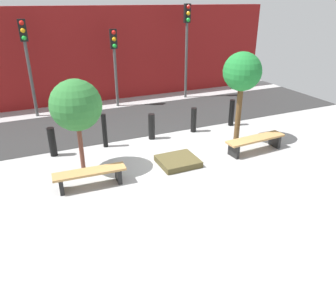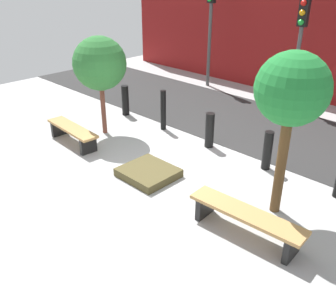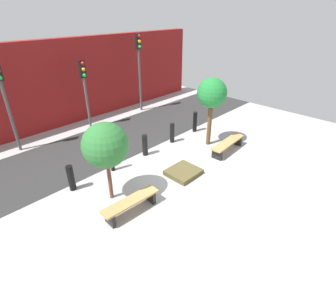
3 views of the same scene
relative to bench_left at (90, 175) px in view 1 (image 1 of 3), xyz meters
name	(u,v)px [view 1 (image 1 of 3)]	position (x,y,z in m)	size (l,w,h in m)	color
ground_plane	(178,164)	(2.54, 0.21, -0.32)	(18.00, 18.00, 0.00)	#A3A3A3
road_strip	(133,120)	(2.54, 4.26, -0.31)	(18.00, 3.55, 0.01)	#2C2C2C
building_facade	(107,54)	(2.54, 7.64, 1.71)	(16.20, 0.50, 4.07)	maroon
bench_left	(90,175)	(0.00, 0.00, 0.00)	(1.80, 0.51, 0.44)	black
bench_right	(255,141)	(5.08, 0.00, 0.01)	(2.00, 0.54, 0.46)	black
planter_bed	(178,161)	(2.54, 0.20, -0.23)	(1.09, 1.00, 0.17)	#4E4527
tree_behind_left_bench	(76,106)	(0.00, 0.98, 1.52)	(1.33, 1.33, 2.52)	brown
tree_behind_right_bench	(242,73)	(5.08, 0.98, 1.92)	(1.20, 1.20, 2.88)	#533A1F
bollard_far_left	(52,142)	(-0.64, 2.24, 0.12)	(0.21, 0.21, 0.89)	black
bollard_left	(105,131)	(0.95, 2.24, 0.22)	(0.15, 0.15, 1.09)	black
bollard_center	(152,127)	(2.54, 2.24, 0.12)	(0.22, 0.22, 0.87)	black
bollard_right	(194,120)	(4.13, 2.24, 0.12)	(0.20, 0.20, 0.88)	black
bollard_far_right	(232,113)	(5.71, 2.24, 0.17)	(0.19, 0.19, 0.97)	black
traffic_light_west	(26,51)	(-0.82, 6.32, 2.21)	(0.28, 0.27, 3.67)	#4C4C4C
traffic_light_mid_west	(114,54)	(2.54, 6.32, 1.92)	(0.28, 0.27, 3.22)	#535353
traffic_light_mid_east	(187,35)	(5.89, 6.32, 2.51)	(0.28, 0.27, 4.14)	#4A4A4A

